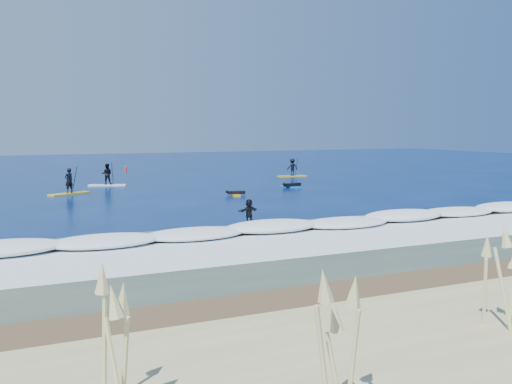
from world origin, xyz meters
name	(u,v)px	position (x,y,z in m)	size (l,w,h in m)	color
ground	(247,203)	(0.00, 0.00, 0.00)	(160.00, 160.00, 0.00)	#031640
shallow_water	(376,241)	(0.00, -14.00, 0.01)	(90.00, 13.00, 0.01)	#364A3A
breaking_wave	(328,227)	(0.00, -10.00, 0.00)	(40.00, 6.00, 0.30)	white
whitewater	(362,237)	(0.00, -13.00, 0.00)	(34.00, 5.00, 0.02)	silver
sup_paddler_left	(69,185)	(-10.08, 10.52, 0.72)	(3.24, 2.33, 2.29)	yellow
sup_paddler_center	(107,176)	(-6.32, 15.86, 0.83)	(3.25, 1.79, 2.22)	white
sup_paddler_right	(292,168)	(12.78, 17.54, 0.84)	(3.12, 0.97, 2.16)	gold
prone_paddler_near	(235,194)	(1.05, 4.61, 0.13)	(1.49, 1.93, 0.39)	gold
prone_paddler_far	(291,186)	(7.53, 7.90, 0.16)	(1.82, 2.36, 0.48)	#175DB2
wave_surfer	(249,214)	(-3.83, -8.87, 0.77)	(1.92, 0.97, 1.34)	silver
marker_buoy	(126,168)	(-1.23, 32.56, 0.29)	(0.28, 0.28, 0.67)	red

